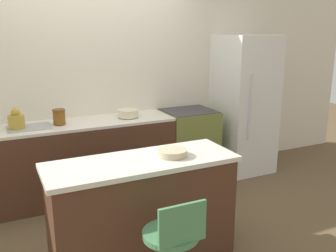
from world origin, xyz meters
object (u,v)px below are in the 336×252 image
at_px(oven_range, 189,144).
at_px(kettle, 16,120).
at_px(mixing_bowl, 128,113).
at_px(refrigerator, 244,104).

bearing_deg(oven_range, kettle, -179.84).
bearing_deg(mixing_bowl, kettle, 180.00).
bearing_deg(refrigerator, kettle, 178.91).
distance_m(refrigerator, kettle, 2.85).
bearing_deg(kettle, oven_range, 0.16).
relative_size(oven_range, mixing_bowl, 3.75).
height_order(refrigerator, mixing_bowl, refrigerator).
distance_m(oven_range, kettle, 2.11).
relative_size(refrigerator, kettle, 8.31).
distance_m(oven_range, mixing_bowl, 0.96).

